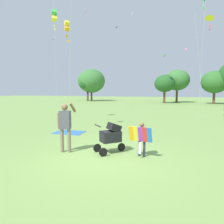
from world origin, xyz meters
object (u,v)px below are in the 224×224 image
object	(u,v)px
child_with_butterfly_kite	(142,136)
kite_blue_high	(54,16)
person_adult_flyer	(65,123)
kite_green_novelty	(209,20)
picnic_blanket	(69,132)
kite_adult_black	(67,28)
stroller	(111,135)

from	to	relation	value
child_with_butterfly_kite	kite_blue_high	world-z (taller)	kite_blue_high
person_adult_flyer	kite_green_novelty	distance (m)	12.28
person_adult_flyer	picnic_blanket	world-z (taller)	person_adult_flyer
kite_adult_black	kite_blue_high	bearing A→B (deg)	133.73
kite_adult_black	kite_green_novelty	size ratio (longest dim) A/B	0.79
child_with_butterfly_kite	person_adult_flyer	size ratio (longest dim) A/B	0.63
stroller	kite_adult_black	world-z (taller)	kite_adult_black
person_adult_flyer	kite_green_novelty	size ratio (longest dim) A/B	0.24
person_adult_flyer	kite_blue_high	bearing A→B (deg)	125.79
child_with_butterfly_kite	kite_adult_black	bearing A→B (deg)	145.11
kite_green_novelty	kite_blue_high	distance (m)	10.24
child_with_butterfly_kite	picnic_blanket	distance (m)	4.82
kite_green_novelty	picnic_blanket	xyz separation A→B (m)	(-6.90, -6.59, -6.77)
kite_adult_black	picnic_blanket	size ratio (longest dim) A/B	3.83
person_adult_flyer	kite_adult_black	bearing A→B (deg)	118.75
kite_green_novelty	kite_blue_high	bearing A→B (deg)	-159.84
stroller	picnic_blanket	size ratio (longest dim) A/B	0.71
picnic_blanket	stroller	bearing A→B (deg)	-38.33
kite_adult_black	kite_green_novelty	bearing A→B (deg)	39.77
person_adult_flyer	kite_green_novelty	world-z (taller)	kite_green_novelty
stroller	kite_adult_black	xyz separation A→B (m)	(-3.35, 2.97, 4.64)
person_adult_flyer	kite_green_novelty	xyz separation A→B (m)	(5.36, 9.42, 5.78)
kite_blue_high	child_with_butterfly_kite	bearing A→B (deg)	-39.33
person_adult_flyer	kite_blue_high	size ratio (longest dim) A/B	0.24
stroller	kite_adult_black	distance (m)	6.45
kite_green_novelty	kite_blue_high	xyz separation A→B (m)	(-9.61, -3.53, 0.11)
kite_adult_black	kite_green_novelty	distance (m)	9.53
kite_green_novelty	kite_blue_high	size ratio (longest dim) A/B	0.97
kite_blue_high	picnic_blanket	bearing A→B (deg)	-48.54
person_adult_flyer	kite_blue_high	world-z (taller)	kite_blue_high
child_with_butterfly_kite	kite_adult_black	distance (m)	7.05
picnic_blanket	kite_blue_high	bearing A→B (deg)	131.46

